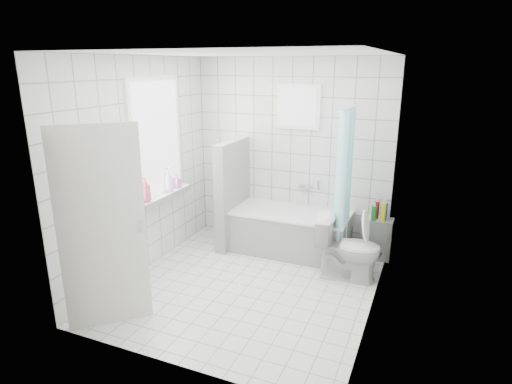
% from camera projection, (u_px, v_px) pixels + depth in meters
% --- Properties ---
extents(ground, '(3.00, 3.00, 0.00)m').
position_uv_depth(ground, '(248.00, 286.00, 5.02)').
color(ground, white).
rests_on(ground, ground).
extents(ceiling, '(3.00, 3.00, 0.00)m').
position_uv_depth(ceiling, '(246.00, 53.00, 4.27)').
color(ceiling, white).
rests_on(ceiling, ground).
extents(wall_back, '(2.80, 0.02, 2.60)m').
position_uv_depth(wall_back, '(291.00, 153.00, 5.97)').
color(wall_back, white).
rests_on(wall_back, ground).
extents(wall_front, '(2.80, 0.02, 2.60)m').
position_uv_depth(wall_front, '(169.00, 225.00, 3.32)').
color(wall_front, white).
rests_on(wall_front, ground).
extents(wall_left, '(0.02, 3.00, 2.60)m').
position_uv_depth(wall_left, '(141.00, 167.00, 5.17)').
color(wall_left, white).
rests_on(wall_left, ground).
extents(wall_right, '(0.02, 3.00, 2.60)m').
position_uv_depth(wall_right, '(380.00, 193.00, 4.12)').
color(wall_right, white).
rests_on(wall_right, ground).
extents(window_left, '(0.01, 0.90, 1.40)m').
position_uv_depth(window_left, '(158.00, 139.00, 5.33)').
color(window_left, white).
rests_on(window_left, wall_left).
extents(window_back, '(0.50, 0.01, 0.50)m').
position_uv_depth(window_back, '(298.00, 107.00, 5.71)').
color(window_back, white).
rests_on(window_back, wall_back).
extents(window_sill, '(0.18, 1.02, 0.08)m').
position_uv_depth(window_sill, '(164.00, 196.00, 5.52)').
color(window_sill, white).
rests_on(window_sill, wall_left).
extents(door, '(0.60, 0.59, 2.00)m').
position_uv_depth(door, '(102.00, 230.00, 4.03)').
color(door, silver).
rests_on(door, ground).
extents(bathtub, '(1.58, 0.77, 0.58)m').
position_uv_depth(bathtub, '(291.00, 231.00, 5.87)').
color(bathtub, white).
rests_on(bathtub, ground).
extents(partition_wall, '(0.15, 0.85, 1.50)m').
position_uv_depth(partition_wall, '(233.00, 194.00, 6.01)').
color(partition_wall, white).
rests_on(partition_wall, ground).
extents(tiled_ledge, '(0.40, 0.24, 0.55)m').
position_uv_depth(tiled_ledge, '(376.00, 238.00, 5.69)').
color(tiled_ledge, white).
rests_on(tiled_ledge, ground).
extents(toilet, '(0.79, 0.49, 0.78)m').
position_uv_depth(toilet, '(349.00, 248.00, 5.10)').
color(toilet, white).
rests_on(toilet, ground).
extents(curtain_rod, '(0.02, 0.80, 0.02)m').
position_uv_depth(curtain_rod, '(351.00, 108.00, 5.09)').
color(curtain_rod, silver).
rests_on(curtain_rod, wall_back).
extents(shower_curtain, '(0.14, 0.48, 1.78)m').
position_uv_depth(shower_curtain, '(345.00, 183.00, 5.23)').
color(shower_curtain, '#56FDF7').
rests_on(shower_curtain, curtain_rod).
extents(tub_faucet, '(0.18, 0.06, 0.06)m').
position_uv_depth(tub_faucet, '(306.00, 187.00, 5.97)').
color(tub_faucet, silver).
rests_on(tub_faucet, wall_back).
extents(sill_bottles, '(0.17, 0.80, 0.32)m').
position_uv_depth(sill_bottles, '(161.00, 184.00, 5.41)').
color(sill_bottles, '#D76BC5').
rests_on(sill_bottles, window_sill).
extents(ledge_bottles, '(0.19, 0.17, 0.25)m').
position_uv_depth(ledge_bottles, '(380.00, 212.00, 5.54)').
color(ledge_bottles, red).
rests_on(ledge_bottles, tiled_ledge).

